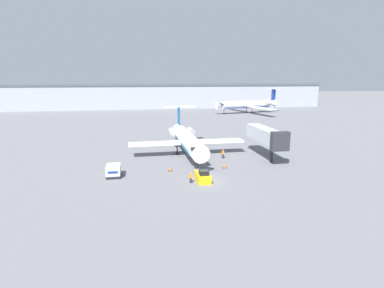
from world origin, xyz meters
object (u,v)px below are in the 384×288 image
Objects in this scene: traffic_cone_right at (225,166)px; pushback_tug at (203,176)px; worker_by_wing at (223,154)px; traffic_cone_left at (170,169)px; jet_bridge at (266,136)px; luggage_cart at (114,171)px; worker_near_tug at (191,178)px; airplane_parked_far_left at (248,104)px; airplane_main at (187,139)px.

pushback_tug is at bearing -130.91° from traffic_cone_right.
traffic_cone_left is (-10.99, -6.21, -0.61)m from worker_by_wing.
luggage_cart is at bearing -167.29° from jet_bridge.
worker_near_tug is at bearing -124.12° from worker_by_wing.
pushback_tug reaches higher than worker_by_wing.
traffic_cone_left is (9.07, 1.36, -0.63)m from luggage_cart.
pushback_tug is at bearing -19.19° from luggage_cart.
worker_near_tug is 2.47× the size of traffic_cone_left.
worker_near_tug is 96.28m from airplane_parked_far_left.
worker_by_wing is 2.63× the size of traffic_cone_left.
pushback_tug is at bearing -118.84° from worker_by_wing.
airplane_parked_far_left reaches higher than worker_by_wing.
airplane_parked_far_left is (44.00, 80.22, 3.56)m from traffic_cone_left.
pushback_tug is at bearing -91.23° from airplane_main.
airplane_main is at bearing 148.70° from worker_by_wing.
luggage_cart reaches higher than traffic_cone_right.
luggage_cart reaches higher than traffic_cone_left.
traffic_cone_right is (-1.48, -6.16, -0.57)m from worker_by_wing.
pushback_tug is at bearing -54.58° from traffic_cone_left.
worker_near_tug is at bearing -137.39° from traffic_cone_right.
jet_bridge is at bearing -108.30° from airplane_parked_far_left.
jet_bridge is at bearing 14.66° from traffic_cone_left.
luggage_cart is 12.55m from worker_near_tug.
traffic_cone_left is (-4.27, 6.00, -0.44)m from pushback_tug.
traffic_cone_right is (9.50, 0.04, 0.04)m from traffic_cone_left.
traffic_cone_right is (7.14, 6.57, -0.50)m from worker_near_tug.
jet_bridge is at bearing -19.27° from airplane_main.
airplane_main reaches higher than traffic_cone_left.
worker_near_tug reaches higher than traffic_cone_left.
worker_near_tug is 0.94× the size of worker_by_wing.
worker_by_wing reaches higher than traffic_cone_right.
worker_by_wing is (6.38, -3.88, -2.35)m from airplane_main.
traffic_cone_left is at bearing 125.42° from pushback_tug.
airplane_main is 14.36× the size of worker_by_wing.
luggage_cart is at bearing -140.10° from airplane_main.
worker_near_tug is (11.43, -5.17, -0.08)m from luggage_cart.
luggage_cart is 18.64m from traffic_cone_right.
worker_by_wing is 0.05× the size of airplane_parked_far_left.
worker_by_wing is (20.06, 7.56, -0.02)m from luggage_cart.
worker_by_wing is at bearing 171.62° from jet_bridge.
pushback_tug is 2.23× the size of worker_by_wing.
airplane_parked_far_left reaches higher than traffic_cone_right.
worker_by_wing is (8.63, 12.73, 0.06)m from worker_near_tug.
pushback_tug is 1.98m from worker_near_tug.
worker_near_tug is at bearing -115.64° from airplane_parked_far_left.
traffic_cone_left is at bearing -118.75° from airplane_parked_far_left.
airplane_parked_far_left is (53.08, 81.58, 2.93)m from luggage_cart.
airplane_main is at bearing 82.28° from worker_near_tug.
jet_bridge reaches higher than traffic_cone_left.
airplane_parked_far_left reaches higher than traffic_cone_left.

